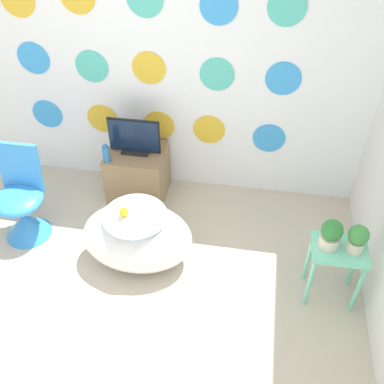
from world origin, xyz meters
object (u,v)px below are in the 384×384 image
at_px(tv, 134,138).
at_px(vase, 106,153).
at_px(potted_plant_right, 358,238).
at_px(potted_plant_left, 331,234).
at_px(bathtub, 137,237).
at_px(chair, 23,210).

xyz_separation_m(tv, vase, (-0.21, -0.16, -0.07)).
bearing_deg(potted_plant_right, vase, 160.00).
relative_size(vase, potted_plant_right, 0.75).
bearing_deg(vase, potted_plant_left, -21.59).
xyz_separation_m(bathtub, potted_plant_left, (1.37, -0.10, 0.37)).
height_order(bathtub, potted_plant_right, potted_plant_right).
relative_size(tv, potted_plant_right, 2.06).
bearing_deg(tv, potted_plant_left, -28.70).
xyz_separation_m(bathtub, vase, (-0.40, 0.60, 0.30)).
distance_m(bathtub, tv, 0.87).
distance_m(chair, vase, 0.82).
distance_m(tv, vase, 0.27).
bearing_deg(chair, bathtub, -7.24).
height_order(bathtub, tv, tv).
relative_size(chair, tv, 1.81).
bearing_deg(potted_plant_right, bathtub, 176.19).
height_order(bathtub, chair, chair).
bearing_deg(potted_plant_left, bathtub, 175.96).
height_order(chair, potted_plant_left, chair).
bearing_deg(potted_plant_left, chair, 174.61).
distance_m(chair, potted_plant_left, 2.40).
height_order(chair, potted_plant_right, chair).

